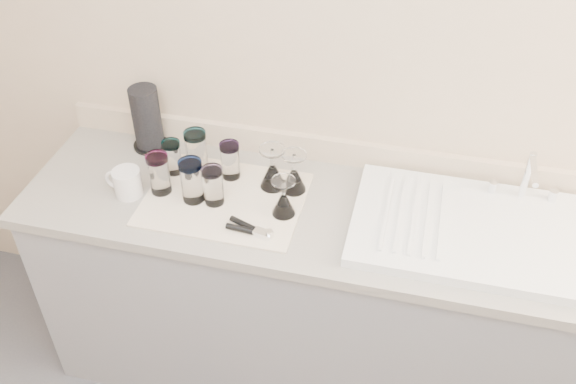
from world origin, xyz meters
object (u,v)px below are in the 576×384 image
(tumbler_magenta, at_px, (159,173))
(goblet_back_left, at_px, (273,173))
(tumbler_cyan, at_px, (196,151))
(paper_towel_roll, at_px, (147,119))
(tumbler_purple, at_px, (230,160))
(goblet_back_right, at_px, (294,178))
(can_opener, at_px, (250,229))
(white_mug, at_px, (127,183))
(sink_unit, at_px, (478,230))
(tumbler_teal, at_px, (172,157))
(goblet_front_right, at_px, (284,202))
(tumbler_blue, at_px, (192,181))
(tumbler_lavender, at_px, (213,185))

(tumbler_magenta, bearing_deg, goblet_back_left, 17.78)
(tumbler_cyan, distance_m, paper_towel_roll, 0.26)
(tumbler_purple, distance_m, goblet_back_right, 0.24)
(tumbler_cyan, relative_size, can_opener, 0.99)
(can_opener, relative_size, white_mug, 1.15)
(sink_unit, distance_m, goblet_back_right, 0.65)
(goblet_back_right, distance_m, can_opener, 0.27)
(tumbler_teal, height_order, white_mug, tumbler_teal)
(goblet_front_right, distance_m, white_mug, 0.56)
(tumbler_cyan, xyz_separation_m, tumbler_magenta, (-0.08, -0.15, -0.00))
(can_opener, bearing_deg, goblet_back_right, 70.29)
(tumbler_blue, height_order, goblet_back_left, goblet_back_left)
(tumbler_blue, xyz_separation_m, white_mug, (-0.24, -0.02, -0.04))
(goblet_back_right, bearing_deg, paper_towel_roll, 167.33)
(goblet_back_right, xyz_separation_m, goblet_front_right, (-0.00, -0.13, -0.00))
(tumbler_blue, distance_m, goblet_back_left, 0.29)
(sink_unit, distance_m, tumbler_purple, 0.89)
(tumbler_lavender, height_order, goblet_back_left, goblet_back_left)
(tumbler_teal, bearing_deg, goblet_back_right, 0.63)
(tumbler_lavender, xyz_separation_m, paper_towel_roll, (-0.35, 0.27, 0.04))
(tumbler_magenta, xyz_separation_m, tumbler_blue, (0.13, -0.02, 0.00))
(tumbler_purple, bearing_deg, tumbler_lavender, -94.46)
(goblet_back_left, relative_size, can_opener, 1.00)
(tumbler_purple, distance_m, paper_towel_roll, 0.38)
(goblet_back_right, bearing_deg, can_opener, -109.71)
(tumbler_purple, xyz_separation_m, can_opener, (0.15, -0.27, -0.06))
(goblet_back_left, bearing_deg, sink_unit, -6.11)
(tumbler_magenta, xyz_separation_m, white_mug, (-0.11, -0.03, -0.04))
(tumbler_blue, relative_size, paper_towel_roll, 0.63)
(tumbler_magenta, height_order, goblet_back_right, goblet_back_right)
(tumbler_magenta, distance_m, goblet_back_left, 0.40)
(tumbler_lavender, bearing_deg, paper_towel_roll, 142.74)
(goblet_back_right, relative_size, goblet_front_right, 1.08)
(tumbler_lavender, relative_size, can_opener, 0.88)
(goblet_back_left, distance_m, white_mug, 0.51)
(tumbler_purple, bearing_deg, white_mug, -151.87)
(sink_unit, height_order, tumbler_magenta, sink_unit)
(sink_unit, distance_m, goblet_back_left, 0.72)
(tumbler_magenta, relative_size, tumbler_lavender, 1.07)
(tumbler_teal, xyz_separation_m, goblet_back_left, (0.37, 0.01, -0.01))
(tumbler_magenta, relative_size, paper_towel_roll, 0.61)
(tumbler_cyan, relative_size, goblet_front_right, 1.12)
(tumbler_teal, height_order, tumbler_purple, tumbler_purple)
(sink_unit, distance_m, tumbler_blue, 0.97)
(can_opener, bearing_deg, tumbler_purple, 119.29)
(goblet_back_right, bearing_deg, tumbler_lavender, -152.31)
(tumbler_magenta, height_order, white_mug, tumbler_magenta)
(white_mug, bearing_deg, tumbler_magenta, 17.36)
(can_opener, bearing_deg, tumbler_magenta, 160.47)
(goblet_back_left, xyz_separation_m, goblet_back_right, (0.08, -0.00, -0.00))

